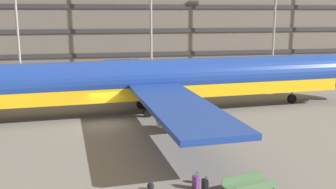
# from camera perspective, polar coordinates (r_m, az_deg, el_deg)

# --- Properties ---
(ground_plane) EXTENTS (600.00, 600.00, 0.00)m
(ground_plane) POSITION_cam_1_polar(r_m,az_deg,el_deg) (33.47, -9.10, -4.18)
(ground_plane) COLOR slate
(terminal_structure) EXTENTS (170.35, 19.41, 16.30)m
(terminal_structure) POSITION_cam_1_polar(r_m,az_deg,el_deg) (77.57, -10.49, 10.94)
(terminal_structure) COLOR #605B56
(terminal_structure) RESTS_ON ground_plane
(airliner) EXTENTS (43.00, 34.91, 10.46)m
(airliner) POSITION_cam_1_polar(r_m,az_deg,el_deg) (36.14, -1.86, 1.98)
(airliner) COLOR navy
(airliner) RESTS_ON ground_plane
(suitcase_scuffed) EXTENTS (0.34, 0.45, 0.90)m
(suitcase_scuffed) POSITION_cam_1_polar(r_m,az_deg,el_deg) (21.26, 4.09, -12.60)
(suitcase_scuffed) COLOR #72388C
(suitcase_scuffed) RESTS_ON ground_plane
(suitcase_black) EXTENTS (0.28, 0.43, 0.95)m
(suitcase_black) POSITION_cam_1_polar(r_m,az_deg,el_deg) (20.63, 5.42, -13.25)
(suitcase_black) COLOR black
(suitcase_black) RESTS_ON ground_plane
(backpack_navy) EXTENTS (0.41, 0.32, 0.46)m
(backpack_navy) POSITION_cam_1_polar(r_m,az_deg,el_deg) (21.15, -2.55, -13.25)
(backpack_navy) COLOR black
(backpack_navy) RESTS_ON ground_plane
(backpack_silver) EXTENTS (0.35, 0.39, 0.47)m
(backpack_silver) POSITION_cam_1_polar(r_m,az_deg,el_deg) (22.01, 3.93, -12.20)
(backpack_silver) COLOR #264C26
(backpack_silver) RESTS_ON ground_plane
(baggage_cart) EXTENTS (3.37, 1.87, 0.82)m
(baggage_cart) POSITION_cam_1_polar(r_m,az_deg,el_deg) (21.04, 11.71, -12.95)
(baggage_cart) COLOR #4C724C
(baggage_cart) RESTS_ON ground_plane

